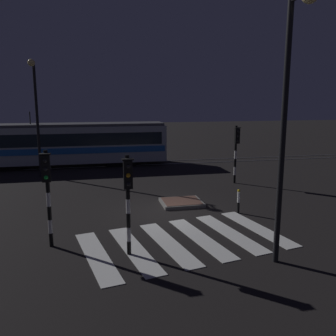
{
  "coord_description": "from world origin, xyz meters",
  "views": [
    {
      "loc": [
        -3.2,
        -15.42,
        5.13
      ],
      "look_at": [
        0.82,
        3.25,
        1.4
      ],
      "focal_mm": 38.49,
      "sensor_mm": 36.0,
      "label": 1
    }
  ],
  "objects_px": {
    "traffic_light_corner_near_left": "(47,184)",
    "tram": "(64,144)",
    "street_lamp_trackside_left": "(36,105)",
    "bollard_island_edge": "(238,201)",
    "traffic_light_kerb_mid_left": "(128,191)",
    "street_lamp_near_kerb": "(289,104)",
    "traffic_light_corner_far_right": "(236,146)"
  },
  "relations": [
    {
      "from": "traffic_light_corner_near_left",
      "to": "bollard_island_edge",
      "type": "height_order",
      "value": "traffic_light_corner_near_left"
    },
    {
      "from": "traffic_light_corner_far_right",
      "to": "street_lamp_near_kerb",
      "type": "xyz_separation_m",
      "value": [
        -2.89,
        -10.52,
        2.64
      ]
    },
    {
      "from": "traffic_light_corner_near_left",
      "to": "street_lamp_trackside_left",
      "type": "distance_m",
      "value": 12.37
    },
    {
      "from": "traffic_light_corner_near_left",
      "to": "street_lamp_near_kerb",
      "type": "distance_m",
      "value": 8.14
    },
    {
      "from": "street_lamp_trackside_left",
      "to": "tram",
      "type": "distance_m",
      "value": 4.78
    },
    {
      "from": "traffic_light_kerb_mid_left",
      "to": "street_lamp_trackside_left",
      "type": "distance_m",
      "value": 14.2
    },
    {
      "from": "bollard_island_edge",
      "to": "traffic_light_corner_near_left",
      "type": "bearing_deg",
      "value": -164.55
    },
    {
      "from": "street_lamp_trackside_left",
      "to": "bollard_island_edge",
      "type": "height_order",
      "value": "street_lamp_trackside_left"
    },
    {
      "from": "traffic_light_kerb_mid_left",
      "to": "street_lamp_near_kerb",
      "type": "xyz_separation_m",
      "value": [
        4.51,
        -1.63,
        2.74
      ]
    },
    {
      "from": "traffic_light_corner_far_right",
      "to": "street_lamp_trackside_left",
      "type": "distance_m",
      "value": 12.83
    },
    {
      "from": "tram",
      "to": "traffic_light_corner_far_right",
      "type": "bearing_deg",
      "value": -36.91
    },
    {
      "from": "traffic_light_corner_near_left",
      "to": "bollard_island_edge",
      "type": "xyz_separation_m",
      "value": [
        7.89,
        2.18,
        -1.7
      ]
    },
    {
      "from": "traffic_light_corner_far_right",
      "to": "bollard_island_edge",
      "type": "height_order",
      "value": "traffic_light_corner_far_right"
    },
    {
      "from": "tram",
      "to": "street_lamp_near_kerb",
      "type": "bearing_deg",
      "value": -67.57
    },
    {
      "from": "traffic_light_corner_far_right",
      "to": "street_lamp_near_kerb",
      "type": "relative_size",
      "value": 0.44
    },
    {
      "from": "traffic_light_kerb_mid_left",
      "to": "bollard_island_edge",
      "type": "bearing_deg",
      "value": 33.07
    },
    {
      "from": "street_lamp_near_kerb",
      "to": "tram",
      "type": "bearing_deg",
      "value": 112.43
    },
    {
      "from": "traffic_light_corner_far_right",
      "to": "traffic_light_corner_near_left",
      "type": "relative_size",
      "value": 1.03
    },
    {
      "from": "street_lamp_trackside_left",
      "to": "tram",
      "type": "bearing_deg",
      "value": 69.05
    },
    {
      "from": "street_lamp_trackside_left",
      "to": "traffic_light_kerb_mid_left",
      "type": "bearing_deg",
      "value": -71.53
    },
    {
      "from": "street_lamp_near_kerb",
      "to": "bollard_island_edge",
      "type": "xyz_separation_m",
      "value": [
        0.78,
        5.07,
        -4.4
      ]
    },
    {
      "from": "traffic_light_corner_near_left",
      "to": "tram",
      "type": "distance_m",
      "value": 15.52
    },
    {
      "from": "traffic_light_corner_far_right",
      "to": "tram",
      "type": "relative_size",
      "value": 0.23
    },
    {
      "from": "street_lamp_near_kerb",
      "to": "street_lamp_trackside_left",
      "type": "bearing_deg",
      "value": 120.99
    },
    {
      "from": "tram",
      "to": "street_lamp_trackside_left",
      "type": "bearing_deg",
      "value": -110.95
    },
    {
      "from": "traffic_light_kerb_mid_left",
      "to": "street_lamp_near_kerb",
      "type": "bearing_deg",
      "value": -19.82
    },
    {
      "from": "traffic_light_corner_far_right",
      "to": "street_lamp_trackside_left",
      "type": "bearing_deg",
      "value": 159.76
    },
    {
      "from": "traffic_light_corner_near_left",
      "to": "bollard_island_edge",
      "type": "bearing_deg",
      "value": 15.45
    },
    {
      "from": "street_lamp_trackside_left",
      "to": "tram",
      "type": "relative_size",
      "value": 0.48
    },
    {
      "from": "tram",
      "to": "traffic_light_kerb_mid_left",
      "type": "bearing_deg",
      "value": -79.58
    },
    {
      "from": "street_lamp_near_kerb",
      "to": "tram",
      "type": "relative_size",
      "value": 0.51
    },
    {
      "from": "traffic_light_corner_near_left",
      "to": "tram",
      "type": "xyz_separation_m",
      "value": [
        -0.49,
        15.51,
        -0.51
      ]
    }
  ]
}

